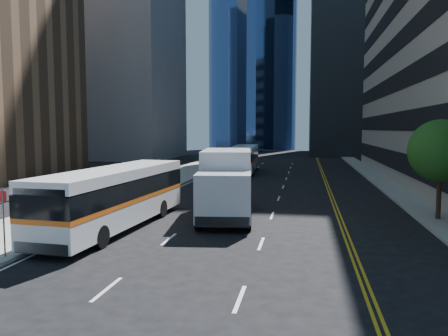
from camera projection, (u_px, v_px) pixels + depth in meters
The scene contains 8 objects.
ground at pixel (242, 257), 16.24m from camera, with size 160.00×160.00×0.00m, color black.
sidewalk_west at pixel (172, 177), 42.63m from camera, with size 5.00×90.00×0.15m, color gray.
sidewalk_east at pixel (381, 181), 39.06m from camera, with size 2.00×90.00×0.15m, color gray.
midrise_west at pixel (118, 50), 70.70m from camera, with size 18.00×18.00×35.00m, color gray.
street_tree at pixel (441, 151), 22.10m from camera, with size 3.20×3.20×5.10m.
bus_front at pixel (116, 196), 20.78m from camera, with size 3.13×11.35×2.89m.
bus_rear at pixel (244, 158), 47.54m from camera, with size 3.06×11.31×2.89m.
box_truck at pixel (226, 183), 23.29m from camera, with size 3.54×7.78×3.59m.
Camera 1 is at (2.24, -15.73, 4.76)m, focal length 35.00 mm.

